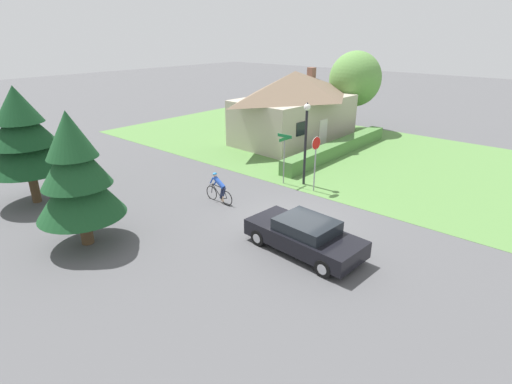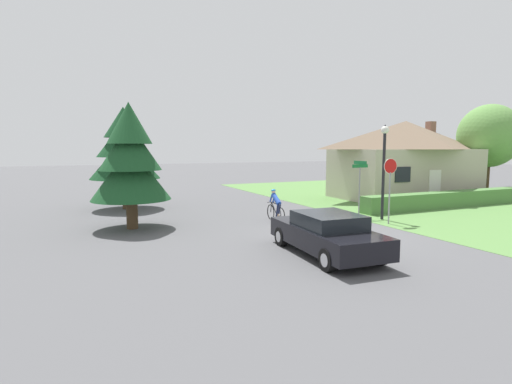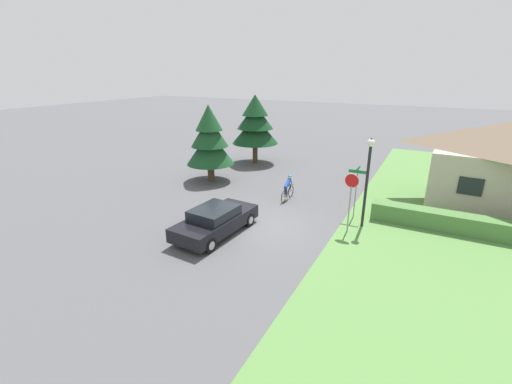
# 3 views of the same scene
# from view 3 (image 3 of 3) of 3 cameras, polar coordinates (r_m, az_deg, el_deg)

# --- Properties ---
(ground_plane) EXTENTS (140.00, 140.00, 0.00)m
(ground_plane) POSITION_cam_3_polar(r_m,az_deg,el_deg) (16.92, 1.17, -5.76)
(ground_plane) COLOR #515154
(hedge_row) EXTENTS (11.79, 0.90, 0.89)m
(hedge_row) POSITION_cam_3_polar(r_m,az_deg,el_deg) (19.06, 36.53, -5.38)
(hedge_row) COLOR #4C7A3D
(hedge_row) RESTS_ON ground
(sedan_left_lane) EXTENTS (2.20, 4.61, 1.33)m
(sedan_left_lane) POSITION_cam_3_polar(r_m,az_deg,el_deg) (16.04, -6.75, -4.75)
(sedan_left_lane) COLOR black
(sedan_left_lane) RESTS_ON ground
(cyclist) EXTENTS (0.44, 1.78, 1.47)m
(cyclist) POSITION_cam_3_polar(r_m,az_deg,el_deg) (20.21, 5.28, 0.62)
(cyclist) COLOR black
(cyclist) RESTS_ON ground
(stop_sign) EXTENTS (0.67, 0.08, 2.88)m
(stop_sign) POSITION_cam_3_polar(r_m,az_deg,el_deg) (16.23, 15.52, 0.01)
(stop_sign) COLOR gray
(stop_sign) RESTS_ON ground
(street_lamp) EXTENTS (0.36, 0.36, 4.39)m
(street_lamp) POSITION_cam_3_polar(r_m,az_deg,el_deg) (16.79, 18.18, 3.58)
(street_lamp) COLOR black
(street_lamp) RESTS_ON ground
(street_name_sign) EXTENTS (0.90, 0.90, 2.72)m
(street_name_sign) POSITION_cam_3_polar(r_m,az_deg,el_deg) (18.02, 16.42, 1.45)
(street_name_sign) COLOR gray
(street_name_sign) RESTS_ON ground
(conifer_tall_near) EXTENTS (3.22, 3.22, 5.18)m
(conifer_tall_near) POSITION_cam_3_polar(r_m,az_deg,el_deg) (23.45, -7.75, 8.72)
(conifer_tall_near) COLOR #4C3823
(conifer_tall_near) RESTS_ON ground
(conifer_tall_far) EXTENTS (3.72, 3.72, 5.52)m
(conifer_tall_far) POSITION_cam_3_polar(r_m,az_deg,el_deg) (27.97, -0.15, 11.46)
(conifer_tall_far) COLOR #4C3823
(conifer_tall_far) RESTS_ON ground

